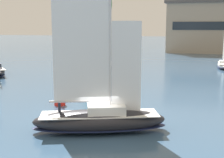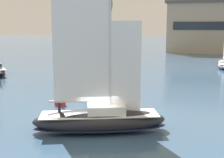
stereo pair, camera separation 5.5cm
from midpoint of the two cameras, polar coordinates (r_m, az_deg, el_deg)
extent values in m
plane|color=#385675|center=(22.20, -2.34, -9.54)|extent=(400.00, 400.00, 0.00)
cylinder|color=brown|center=(94.26, -2.91, 8.44)|extent=(0.84, 0.84, 10.51)
ellipsoid|color=#3D7A3D|center=(94.46, -2.96, 13.56)|extent=(9.46, 9.46, 11.56)
ellipsoid|color=#232328|center=(21.95, -2.35, -7.60)|extent=(9.56, 5.84, 1.57)
ellipsoid|color=#19234C|center=(22.09, -2.34, -8.67)|extent=(9.66, 5.90, 0.19)
cube|color=silver|center=(21.82, -2.36, -6.44)|extent=(8.37, 5.04, 0.06)
cube|color=silver|center=(21.75, -1.14, -5.52)|extent=(3.08, 2.65, 0.65)
cylinder|color=silver|center=(21.01, -0.43, 9.03)|extent=(0.19, 0.19, 11.57)
cylinder|color=silver|center=(21.56, -5.95, -4.05)|extent=(3.93, 1.69, 0.16)
cube|color=white|center=(20.94, -5.72, 8.67)|extent=(3.57, 1.45, 9.49)
cube|color=white|center=(21.32, 2.58, 2.01)|extent=(1.90, 0.78, 6.37)
cylinder|color=#232838|center=(22.06, -9.66, -5.17)|extent=(0.26, 0.26, 0.85)
cylinder|color=red|center=(21.88, -9.72, -3.27)|extent=(0.44, 0.44, 0.65)
sphere|color=tan|center=(21.78, -9.75, -2.13)|extent=(0.24, 0.24, 0.24)
ellipsoid|color=silver|center=(57.87, 19.62, 2.43)|extent=(1.89, 6.53, 1.11)
ellipsoid|color=#19234C|center=(57.91, 19.61, 2.13)|extent=(1.91, 6.60, 0.13)
cube|color=#BCB7A8|center=(57.84, 19.64, 2.76)|extent=(1.59, 5.75, 0.06)
cube|color=silver|center=(57.48, 19.67, 2.98)|extent=(1.30, 1.84, 0.46)
cylinder|color=silver|center=(58.70, 19.63, 3.52)|extent=(0.14, 2.93, 0.11)
cube|color=white|center=(58.35, 19.82, 6.77)|extent=(0.06, 2.70, 6.68)
cube|color=white|center=(56.30, 19.85, 4.90)|extent=(0.04, 1.43, 4.48)
ellipsoid|color=white|center=(56.32, -0.33, 2.88)|extent=(6.81, 6.52, 1.25)
ellipsoid|color=#19234C|center=(56.36, -0.33, 2.54)|extent=(6.88, 6.59, 0.15)
cube|color=silver|center=(56.27, -0.33, 3.26)|extent=(5.93, 5.68, 0.06)
cube|color=#333D4C|center=(56.56, -0.52, 3.59)|extent=(2.50, 2.46, 0.52)
cylinder|color=silver|center=(56.46, -0.64, 8.00)|extent=(0.15, 0.15, 9.21)
cylinder|color=silver|center=(55.28, 0.22, 3.95)|extent=(2.52, 2.35, 0.13)
cylinder|color=white|center=(55.27, 0.22, 4.04)|extent=(2.33, 2.18, 0.20)
cylinder|color=red|center=(29.53, -9.58, -4.00)|extent=(1.03, 1.03, 0.77)
cone|color=red|center=(29.34, -9.62, -2.38)|extent=(0.77, 0.77, 0.94)
sphere|color=#F2F266|center=(29.23, -9.65, -1.32)|extent=(0.16, 0.16, 0.16)
camera|label=1|loc=(0.03, -90.06, -0.01)|focal=50.00mm
camera|label=2|loc=(0.03, 89.94, 0.01)|focal=50.00mm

